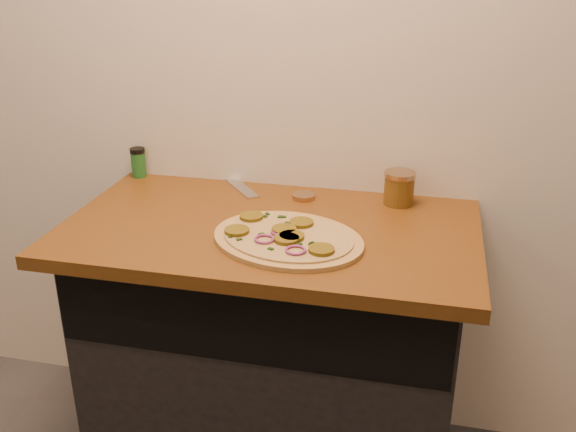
% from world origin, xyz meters
% --- Properties ---
extents(cabinet, '(1.10, 0.60, 0.86)m').
position_xyz_m(cabinet, '(0.00, 1.45, 0.43)').
color(cabinet, black).
rests_on(cabinet, ground).
extents(countertop, '(1.20, 0.70, 0.04)m').
position_xyz_m(countertop, '(0.00, 1.42, 0.88)').
color(countertop, brown).
rests_on(countertop, cabinet).
extents(pizza, '(0.54, 0.54, 0.03)m').
position_xyz_m(pizza, '(0.07, 1.32, 0.91)').
color(pizza, tan).
rests_on(pizza, countertop).
extents(chefs_knife, '(0.22, 0.26, 0.02)m').
position_xyz_m(chefs_knife, '(-0.22, 1.75, 0.91)').
color(chefs_knife, '#B7BAC1').
rests_on(chefs_knife, countertop).
extents(mason_jar_lid, '(0.10, 0.10, 0.02)m').
position_xyz_m(mason_jar_lid, '(0.05, 1.64, 0.91)').
color(mason_jar_lid, tan).
rests_on(mason_jar_lid, countertop).
extents(salsa_jar, '(0.10, 0.10, 0.11)m').
position_xyz_m(salsa_jar, '(0.35, 1.66, 0.95)').
color(salsa_jar, maroon).
rests_on(salsa_jar, countertop).
extents(spice_shaker, '(0.05, 0.05, 0.10)m').
position_xyz_m(spice_shaker, '(-0.55, 1.72, 0.95)').
color(spice_shaker, '#1F6427').
rests_on(spice_shaker, countertop).
extents(flour_spill, '(0.19, 0.19, 0.00)m').
position_xyz_m(flour_spill, '(0.21, 1.29, 0.90)').
color(flour_spill, white).
rests_on(flour_spill, countertop).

